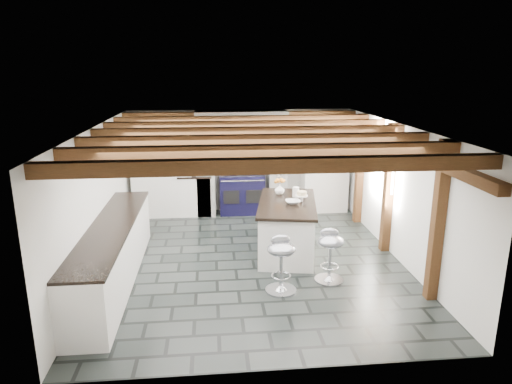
{
  "coord_description": "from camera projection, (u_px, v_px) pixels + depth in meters",
  "views": [
    {
      "loc": [
        -0.66,
        -7.26,
        3.21
      ],
      "look_at": [
        0.1,
        0.4,
        1.1
      ],
      "focal_mm": 32.0,
      "sensor_mm": 36.0,
      "label": 1
    }
  ],
  "objects": [
    {
      "name": "room_shell",
      "position": [
        215.0,
        181.0,
        8.9
      ],
      "size": [
        6.0,
        6.03,
        6.0
      ],
      "color": "silver",
      "rests_on": "ground"
    },
    {
      "name": "bar_stool_far",
      "position": [
        281.0,
        258.0,
        6.64
      ],
      "size": [
        0.46,
        0.46,
        0.85
      ],
      "rotation": [
        0.0,
        0.0,
        0.05
      ],
      "color": "silver",
      "rests_on": "ground"
    },
    {
      "name": "ground",
      "position": [
        253.0,
        259.0,
        7.88
      ],
      "size": [
        6.0,
        6.0,
        0.0
      ],
      "primitive_type": "plane",
      "color": "black",
      "rests_on": "ground"
    },
    {
      "name": "range_cooker",
      "position": [
        242.0,
        193.0,
        10.33
      ],
      "size": [
        1.0,
        0.63,
        0.99
      ],
      "color": "black",
      "rests_on": "ground"
    },
    {
      "name": "bar_stool_near",
      "position": [
        330.0,
        249.0,
        6.97
      ],
      "size": [
        0.48,
        0.48,
        0.84
      ],
      "rotation": [
        0.0,
        0.0,
        -0.18
      ],
      "color": "silver",
      "rests_on": "ground"
    },
    {
      "name": "kitchen_island",
      "position": [
        287.0,
        226.0,
        8.11
      ],
      "size": [
        1.3,
        2.02,
        1.24
      ],
      "rotation": [
        0.0,
        0.0,
        -0.18
      ],
      "color": "white",
      "rests_on": "ground"
    }
  ]
}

